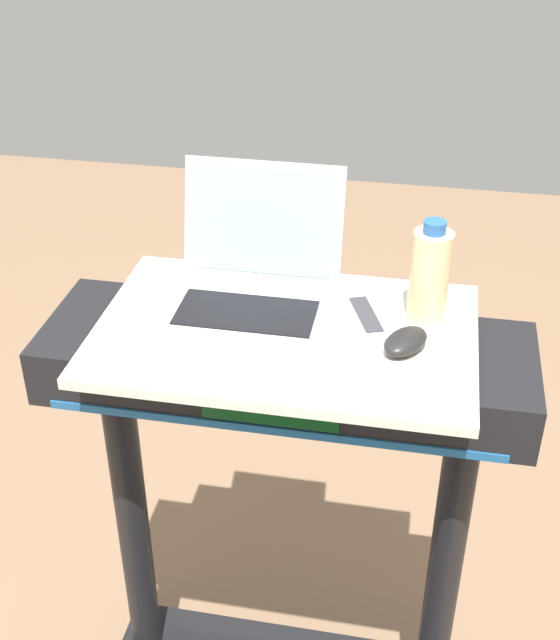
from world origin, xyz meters
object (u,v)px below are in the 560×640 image
object	(u,v)px
laptop	(253,282)
tv_remote	(366,319)
water_bottle	(430,274)
computer_mouse	(406,341)

from	to	relation	value
laptop	tv_remote	distance (m)	0.22
laptop	water_bottle	distance (m)	0.32
computer_mouse	water_bottle	xyz separation A→B (m)	(0.03, 0.11, 0.07)
water_bottle	computer_mouse	bearing A→B (deg)	-104.73
water_bottle	tv_remote	bearing A→B (deg)	-157.04
laptop	tv_remote	world-z (taller)	laptop
laptop	computer_mouse	bearing A→B (deg)	-21.27
tv_remote	water_bottle	bearing A→B (deg)	22.96
laptop	water_bottle	bearing A→B (deg)	0.26
computer_mouse	tv_remote	bearing A→B (deg)	167.20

